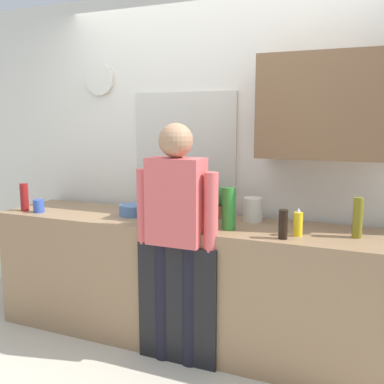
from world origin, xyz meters
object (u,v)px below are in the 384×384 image
object	(u,v)px
coffee_maker	(192,201)
bottle_olive_oil	(358,218)
bottle_dark_sauce	(283,224)
cup_blue_mug	(39,206)
potted_plant	(217,200)
bottle_clear_soda	(229,209)
bottle_green_wine	(166,204)
bottle_amber_beer	(184,200)
dish_soap	(298,224)
bottle_red_vinegar	(24,197)
mixing_bowl	(134,210)
person_at_sink	(176,224)
storage_canister	(253,209)

from	to	relation	value
coffee_maker	bottle_olive_oil	distance (m)	1.12
coffee_maker	bottle_dark_sauce	xyz separation A→B (m)	(0.71, -0.24, -0.06)
cup_blue_mug	potted_plant	distance (m)	1.40
bottle_clear_soda	potted_plant	distance (m)	0.38
bottle_green_wine	potted_plant	distance (m)	0.45
bottle_green_wine	potted_plant	xyz separation A→B (m)	(0.23, 0.38, -0.02)
bottle_amber_beer	dish_soap	size ratio (longest dim) A/B	1.28
bottle_amber_beer	bottle_clear_soda	xyz separation A→B (m)	(0.46, -0.32, 0.02)
bottle_amber_beer	bottle_red_vinegar	size ratio (longest dim) A/B	1.05
coffee_maker	bottle_olive_oil	size ratio (longest dim) A/B	1.32
bottle_olive_oil	cup_blue_mug	size ratio (longest dim) A/B	2.50
mixing_bowl	dish_soap	size ratio (longest dim) A/B	1.22
bottle_amber_beer	bottle_green_wine	world-z (taller)	bottle_green_wine
coffee_maker	bottle_green_wine	bearing A→B (deg)	-117.94
bottle_dark_sauce	coffee_maker	bearing A→B (deg)	161.44
cup_blue_mug	mixing_bowl	bearing A→B (deg)	15.30
bottle_amber_beer	person_at_sink	distance (m)	0.53
mixing_bowl	dish_soap	bearing A→B (deg)	-5.76
bottle_red_vinegar	storage_canister	xyz separation A→B (m)	(1.77, 0.36, -0.02)
potted_plant	bottle_dark_sauce	bearing A→B (deg)	-35.71
bottle_red_vinegar	person_at_sink	bearing A→B (deg)	-5.06
coffee_maker	storage_canister	world-z (taller)	coffee_maker
bottle_green_wine	mixing_bowl	bearing A→B (deg)	152.15
bottle_dark_sauce	mixing_bowl	world-z (taller)	bottle_dark_sauce
person_at_sink	bottle_dark_sauce	bearing A→B (deg)	-2.67
bottle_dark_sauce	bottle_green_wine	bearing A→B (deg)	177.36
potted_plant	storage_canister	size ratio (longest dim) A/B	1.35
bottle_clear_soda	cup_blue_mug	distance (m)	1.54
potted_plant	bottle_clear_soda	bearing A→B (deg)	-57.97
bottle_dark_sauce	person_at_sink	distance (m)	0.68
bottle_olive_oil	mixing_bowl	world-z (taller)	bottle_olive_oil
bottle_green_wine	person_at_sink	bearing A→B (deg)	-41.98
bottle_clear_soda	coffee_maker	bearing A→B (deg)	156.70
coffee_maker	person_at_sink	distance (m)	0.34
coffee_maker	dish_soap	distance (m)	0.79
bottle_clear_soda	cup_blue_mug	bearing A→B (deg)	-177.58
bottle_clear_soda	potted_plant	size ratio (longest dim) A/B	1.22
bottle_dark_sauce	potted_plant	distance (m)	0.72
bottle_amber_beer	bottle_olive_oil	bearing A→B (deg)	-9.23
bottle_olive_oil	cup_blue_mug	bearing A→B (deg)	-175.68
bottle_clear_soda	dish_soap	xyz separation A→B (m)	(0.45, 0.01, -0.06)
bottle_dark_sauce	bottle_olive_oil	world-z (taller)	bottle_olive_oil
bottle_amber_beer	storage_canister	size ratio (longest dim) A/B	1.35
coffee_maker	dish_soap	bearing A→B (deg)	-9.52
bottle_olive_oil	dish_soap	world-z (taller)	bottle_olive_oil
bottle_olive_oil	cup_blue_mug	distance (m)	2.34
potted_plant	dish_soap	size ratio (longest dim) A/B	1.28
bottle_red_vinegar	bottle_green_wine	bearing A→B (deg)	0.01
dish_soap	storage_canister	size ratio (longest dim) A/B	1.06
bottle_dark_sauce	storage_canister	bearing A→B (deg)	127.01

